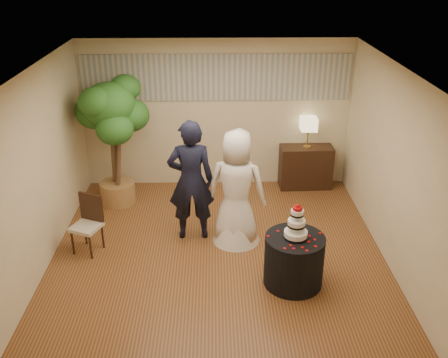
{
  "coord_description": "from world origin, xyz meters",
  "views": [
    {
      "loc": [
        -0.04,
        -6.45,
        4.26
      ],
      "look_at": [
        0.1,
        0.4,
        1.05
      ],
      "focal_mm": 40.0,
      "sensor_mm": 36.0,
      "label": 1
    }
  ],
  "objects_px": {
    "bride": "(237,188)",
    "cake_table": "(294,260)",
    "ficus_tree": "(113,142)",
    "groom": "(191,181)",
    "table_lamp": "(308,132)",
    "side_chair": "(86,225)",
    "wedding_cake": "(297,221)",
    "console": "(305,167)"
  },
  "relations": [
    {
      "from": "groom",
      "to": "side_chair",
      "type": "xyz_separation_m",
      "value": [
        -1.58,
        -0.42,
        -0.53
      ]
    },
    {
      "from": "bride",
      "to": "side_chair",
      "type": "relative_size",
      "value": 2.05
    },
    {
      "from": "bride",
      "to": "ficus_tree",
      "type": "height_order",
      "value": "ficus_tree"
    },
    {
      "from": "bride",
      "to": "cake_table",
      "type": "height_order",
      "value": "bride"
    },
    {
      "from": "bride",
      "to": "ficus_tree",
      "type": "relative_size",
      "value": 0.79
    },
    {
      "from": "console",
      "to": "ficus_tree",
      "type": "bearing_deg",
      "value": -172.09
    },
    {
      "from": "console",
      "to": "table_lamp",
      "type": "relative_size",
      "value": 1.7
    },
    {
      "from": "wedding_cake",
      "to": "console",
      "type": "distance_m",
      "value": 3.18
    },
    {
      "from": "ficus_tree",
      "to": "side_chair",
      "type": "relative_size",
      "value": 2.6
    },
    {
      "from": "cake_table",
      "to": "console",
      "type": "height_order",
      "value": "console"
    },
    {
      "from": "bride",
      "to": "ficus_tree",
      "type": "distance_m",
      "value": 2.5
    },
    {
      "from": "bride",
      "to": "table_lamp",
      "type": "relative_size",
      "value": 3.19
    },
    {
      "from": "table_lamp",
      "to": "side_chair",
      "type": "xyz_separation_m",
      "value": [
        -3.69,
        -2.21,
        -0.66
      ]
    },
    {
      "from": "table_lamp",
      "to": "groom",
      "type": "bearing_deg",
      "value": -139.79
    },
    {
      "from": "groom",
      "to": "wedding_cake",
      "type": "height_order",
      "value": "groom"
    },
    {
      "from": "cake_table",
      "to": "wedding_cake",
      "type": "height_order",
      "value": "wedding_cake"
    },
    {
      "from": "wedding_cake",
      "to": "console",
      "type": "xyz_separation_m",
      "value": [
        0.67,
        3.06,
        -0.57
      ]
    },
    {
      "from": "bride",
      "to": "table_lamp",
      "type": "height_order",
      "value": "bride"
    },
    {
      "from": "groom",
      "to": "bride",
      "type": "distance_m",
      "value": 0.72
    },
    {
      "from": "cake_table",
      "to": "side_chair",
      "type": "bearing_deg",
      "value": 164.18
    },
    {
      "from": "console",
      "to": "ficus_tree",
      "type": "distance_m",
      "value": 3.64
    },
    {
      "from": "groom",
      "to": "console",
      "type": "distance_m",
      "value": 2.82
    },
    {
      "from": "bride",
      "to": "cake_table",
      "type": "xyz_separation_m",
      "value": [
        0.74,
        -1.13,
        -0.56
      ]
    },
    {
      "from": "groom",
      "to": "ficus_tree",
      "type": "distance_m",
      "value": 1.85
    },
    {
      "from": "bride",
      "to": "cake_table",
      "type": "relative_size",
      "value": 2.27
    },
    {
      "from": "groom",
      "to": "bride",
      "type": "bearing_deg",
      "value": 165.25
    },
    {
      "from": "groom",
      "to": "console",
      "type": "relative_size",
      "value": 1.99
    },
    {
      "from": "groom",
      "to": "cake_table",
      "type": "xyz_separation_m",
      "value": [
        1.44,
        -1.27,
        -0.62
      ]
    },
    {
      "from": "bride",
      "to": "cake_table",
      "type": "distance_m",
      "value": 1.46
    },
    {
      "from": "bride",
      "to": "ficus_tree",
      "type": "bearing_deg",
      "value": -19.2
    },
    {
      "from": "console",
      "to": "side_chair",
      "type": "bearing_deg",
      "value": -150.8
    },
    {
      "from": "wedding_cake",
      "to": "table_lamp",
      "type": "relative_size",
      "value": 0.87
    },
    {
      "from": "console",
      "to": "table_lamp",
      "type": "height_order",
      "value": "table_lamp"
    },
    {
      "from": "groom",
      "to": "wedding_cake",
      "type": "bearing_deg",
      "value": 135.31
    },
    {
      "from": "console",
      "to": "side_chair",
      "type": "relative_size",
      "value": 1.09
    },
    {
      "from": "wedding_cake",
      "to": "cake_table",
      "type": "bearing_deg",
      "value": 0.0
    },
    {
      "from": "groom",
      "to": "side_chair",
      "type": "height_order",
      "value": "groom"
    },
    {
      "from": "console",
      "to": "side_chair",
      "type": "distance_m",
      "value": 4.3
    },
    {
      "from": "cake_table",
      "to": "wedding_cake",
      "type": "distance_m",
      "value": 0.62
    },
    {
      "from": "ficus_tree",
      "to": "wedding_cake",
      "type": "bearing_deg",
      "value": -41.04
    },
    {
      "from": "side_chair",
      "to": "bride",
      "type": "bearing_deg",
      "value": 29.42
    },
    {
      "from": "console",
      "to": "bride",
      "type": "bearing_deg",
      "value": -127.91
    }
  ]
}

